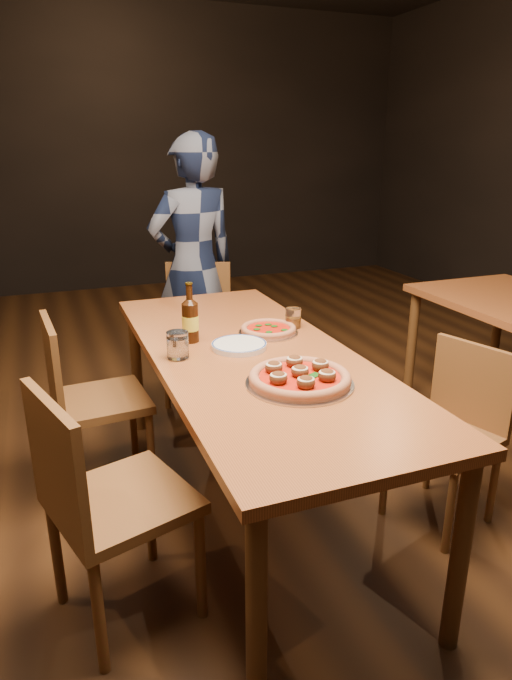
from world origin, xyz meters
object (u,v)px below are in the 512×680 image
object	(u,v)px
chair_end	(197,332)
pizza_meatball	(300,377)
chair_main_sw	(101,399)
beer_bottle	(190,321)
plate_stack	(239,346)
table_main	(252,368)
chair_main_nw	(122,499)
amber_glass	(293,318)
pizza_margherita	(268,329)
diner	(194,267)
water_glass	(178,345)
chair_main_e	(444,436)

from	to	relation	value
chair_end	pizza_meatball	world-z (taller)	chair_end
chair_main_sw	beer_bottle	bearing A→B (deg)	-123.71
chair_main_sw	plate_stack	world-z (taller)	chair_main_sw
chair_main_sw	chair_end	bearing A→B (deg)	-44.45
table_main	chair_main_nw	world-z (taller)	chair_main_nw
chair_main_nw	pizza_meatball	world-z (taller)	chair_main_nw
chair_main_nw	chair_end	distance (m)	1.80
chair_end	amber_glass	distance (m)	1.08
plate_stack	beer_bottle	bearing A→B (deg)	137.11
pizza_margherita	diner	xyz separation A→B (m)	(-0.02, 1.21, 0.05)
chair_end	pizza_meatball	size ratio (longest dim) A/B	2.27
beer_bottle	water_glass	distance (m)	0.21
beer_bottle	water_glass	bearing A→B (deg)	-119.45
amber_glass	chair_end	bearing A→B (deg)	101.42
table_main	beer_bottle	xyz separation A→B (m)	(-0.20, 0.22, 0.16)
chair_main_e	pizza_meatball	world-z (taller)	pizza_meatball
chair_end	diner	size ratio (longest dim) A/B	0.54
chair_end	pizza_margherita	size ratio (longest dim) A/B	3.28
pizza_margherita	diner	size ratio (longest dim) A/B	0.17
amber_glass	diner	bearing A→B (deg)	97.89
table_main	beer_bottle	bearing A→B (deg)	131.90
diner	table_main	bearing A→B (deg)	73.10
table_main	chair_end	size ratio (longest dim) A/B	2.25
chair_end	pizza_meatball	xyz separation A→B (m)	(-0.05, -1.62, 0.33)
pizza_margherita	chair_main_sw	bearing A→B (deg)	162.80
plate_stack	diner	xyz separation A→B (m)	(0.17, 1.35, 0.06)
pizza_margherita	pizza_meatball	bearing A→B (deg)	-101.26
table_main	pizza_meatball	size ratio (longest dim) A/B	5.12
chair_main_nw	plate_stack	xyz separation A→B (m)	(0.58, 0.48, 0.31)
chair_main_e	beer_bottle	size ratio (longest dim) A/B	3.16
pizza_margherita	diner	world-z (taller)	diner
chair_main_sw	water_glass	distance (m)	0.61
chair_main_nw	chair_end	bearing A→B (deg)	-40.19
chair_main_sw	water_glass	size ratio (longest dim) A/B	8.02
chair_main_nw	pizza_margherita	distance (m)	1.04
water_glass	diner	world-z (taller)	diner
table_main	chair_end	world-z (taller)	chair_end
pizza_meatball	amber_glass	bearing A→B (deg)	67.56
chair_main_nw	plate_stack	world-z (taller)	chair_main_nw
plate_stack	chair_main_e	bearing A→B (deg)	-29.59
chair_main_e	pizza_margherita	distance (m)	0.89
chair_main_sw	chair_end	size ratio (longest dim) A/B	1.00
chair_main_nw	chair_end	world-z (taller)	chair_main_nw
beer_bottle	amber_glass	xyz separation A→B (m)	(0.50, 0.02, -0.05)
water_glass	amber_glass	xyz separation A→B (m)	(0.60, 0.20, -0.01)
pizza_meatball	beer_bottle	bearing A→B (deg)	112.40
table_main	chair_main_sw	bearing A→B (deg)	143.03
chair_end	plate_stack	distance (m)	1.23
chair_main_e	chair_end	distance (m)	1.73
chair_main_nw	water_glass	distance (m)	0.65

